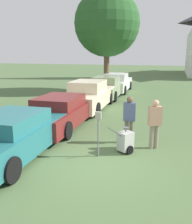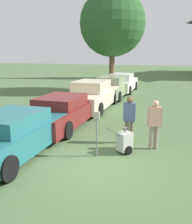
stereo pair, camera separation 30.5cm
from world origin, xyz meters
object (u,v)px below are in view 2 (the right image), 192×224
object	(u,v)px
parking_meter	(97,126)
equipment_cart	(124,141)
person_supervisor	(154,122)
parked_car_maroon	(63,111)
parked_car_white	(122,83)
parked_car_teal	(14,134)
parked_car_cream	(92,96)
parked_car_sage	(111,88)
person_worker	(129,117)

from	to	relation	value
parking_meter	equipment_cart	distance (m)	1.11
person_supervisor	parked_car_maroon	bearing A→B (deg)	-45.65
parked_car_white	parking_meter	world-z (taller)	parked_car_white
person_supervisor	parking_meter	bearing A→B (deg)	12.05
parking_meter	equipment_cart	bearing A→B (deg)	37.54
parked_car_teal	parked_car_white	xyz separation A→B (m)	(-0.00, 13.93, 0.05)
parked_car_cream	equipment_cart	world-z (taller)	parked_car_cream
parked_car_cream	parked_car_white	world-z (taller)	parked_car_cream
parked_car_maroon	parked_car_sage	bearing A→B (deg)	87.69
parked_car_maroon	parked_car_teal	bearing A→B (deg)	-92.31
parked_car_white	person_supervisor	xyz separation A→B (m)	(4.10, -12.07, 0.24)
parked_car_cream	parking_meter	distance (m)	6.84
parked_car_white	person_worker	size ratio (longest dim) A/B	3.00
person_worker	parked_car_white	bearing A→B (deg)	-82.24
parked_car_white	person_worker	world-z (taller)	person_worker
parking_meter	person_supervisor	size ratio (longest dim) A/B	0.86
parked_car_teal	parking_meter	size ratio (longest dim) A/B	3.75
parked_car_white	parked_car_sage	bearing A→B (deg)	-92.31
parked_car_cream	parked_car_sage	size ratio (longest dim) A/B	1.11
equipment_cart	parked_car_maroon	bearing A→B (deg)	179.95
person_worker	person_supervisor	distance (m)	0.95
person_supervisor	parked_car_teal	bearing A→B (deg)	-1.44
parked_car_teal	person_supervisor	distance (m)	4.52
parked_car_cream	person_supervisor	world-z (taller)	person_supervisor
parked_car_white	parking_meter	bearing A→B (deg)	-81.52
parked_car_sage	person_supervisor	xyz separation A→B (m)	(4.10, -9.00, 0.25)
parked_car_teal	parked_car_sage	xyz separation A→B (m)	(0.00, 10.86, 0.05)
parked_car_teal	parking_meter	xyz separation A→B (m)	(2.53, 0.64, 0.34)
parked_car_cream	equipment_cart	bearing A→B (deg)	-62.84
parked_car_white	person_worker	distance (m)	12.20
parked_car_teal	person_supervisor	xyz separation A→B (m)	(4.10, 1.86, 0.29)
parked_car_cream	parked_car_maroon	bearing A→B (deg)	-92.31
equipment_cart	parked_car_teal	bearing A→B (deg)	-126.68
person_supervisor	equipment_cart	size ratio (longest dim) A/B	1.66
parked_car_sage	parking_meter	xyz separation A→B (m)	(2.53, -10.22, 0.29)
parked_car_maroon	equipment_cart	size ratio (longest dim) A/B	5.38
parked_car_maroon	parked_car_cream	size ratio (longest dim) A/B	1.01
parked_car_cream	equipment_cart	xyz separation A→B (m)	(3.27, -5.78, -0.36)
person_worker	equipment_cart	world-z (taller)	person_worker
parked_car_sage	parked_car_white	distance (m)	3.07
parked_car_cream	parked_car_white	xyz separation A→B (m)	(-0.00, 6.94, -0.05)
parked_car_sage	parking_meter	size ratio (longest dim) A/B	3.36
parked_car_maroon	parked_car_cream	distance (m)	3.65
parked_car_cream	parking_meter	world-z (taller)	parked_car_cream
parked_car_sage	parked_car_teal	bearing A→B (deg)	-92.31
parked_car_teal	parked_car_sage	bearing A→B (deg)	87.69
equipment_cart	parked_car_sage	bearing A→B (deg)	141.83
parked_car_white	person_supervisor	world-z (taller)	person_supervisor
parked_car_white	equipment_cart	distance (m)	13.14
parked_car_sage	parking_meter	distance (m)	10.53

